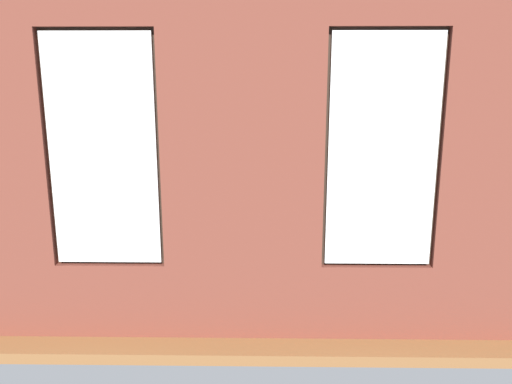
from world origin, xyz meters
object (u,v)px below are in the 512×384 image
at_px(remote_gray, 258,221).
at_px(candle_jar, 240,223).
at_px(cup_ceramic, 279,223).
at_px(potted_plant_mid_room_small, 308,215).
at_px(tv_flatscreen, 39,183).
at_px(potted_plant_corner_near_left, 414,183).
at_px(couch_by_window, 161,273).
at_px(couch_left, 456,242).
at_px(potted_plant_foreground_right, 97,172).
at_px(potted_plant_near_tv, 54,233).
at_px(potted_plant_by_left_couch, 394,214).
at_px(media_console, 43,227).
at_px(potted_plant_between_couches, 292,240).
at_px(coffee_table, 271,228).

bearing_deg(remote_gray, candle_jar, -107.21).
bearing_deg(cup_ceramic, potted_plant_mid_room_small, -116.66).
distance_m(cup_ceramic, tv_flatscreen, 3.37).
height_order(potted_plant_corner_near_left, potted_plant_mid_room_small, potted_plant_corner_near_left).
relative_size(couch_by_window, candle_jar, 19.56).
height_order(candle_jar, tv_flatscreen, tv_flatscreen).
relative_size(couch_left, remote_gray, 11.86).
bearing_deg(potted_plant_corner_near_left, potted_plant_foreground_right, 0.60).
bearing_deg(potted_plant_foreground_right, potted_plant_near_tv, 95.86).
relative_size(couch_by_window, potted_plant_by_left_couch, 3.92).
bearing_deg(couch_left, potted_plant_mid_room_small, -122.40).
bearing_deg(media_console, potted_plant_by_left_couch, -172.20).
relative_size(couch_left, tv_flatscreen, 1.99).
xyz_separation_m(potted_plant_mid_room_small, potted_plant_near_tv, (3.23, 1.43, 0.15)).
height_order(remote_gray, potted_plant_near_tv, potted_plant_near_tv).
xyz_separation_m(tv_flatscreen, potted_plant_near_tv, (-0.55, 0.91, -0.44)).
relative_size(cup_ceramic, potted_plant_by_left_couch, 0.19).
height_order(potted_plant_between_couches, potted_plant_near_tv, potted_plant_near_tv).
distance_m(couch_left, coffee_table, 2.34).
xyz_separation_m(media_console, tv_flatscreen, (0.00, -0.00, 0.64)).
relative_size(couch_by_window, potted_plant_mid_room_small, 3.70).
relative_size(couch_left, media_console, 2.18).
height_order(couch_left, cup_ceramic, couch_left).
distance_m(cup_ceramic, potted_plant_corner_near_left, 3.07).
bearing_deg(candle_jar, media_console, -7.97).
distance_m(coffee_table, media_console, 3.23).
height_order(coffee_table, potted_plant_mid_room_small, potted_plant_mid_room_small).
distance_m(tv_flatscreen, potted_plant_corner_near_left, 5.88).
bearing_deg(potted_plant_foreground_right, couch_by_window, 117.52).
xyz_separation_m(potted_plant_corner_near_left, potted_plant_by_left_couch, (0.55, 0.89, -0.30)).
bearing_deg(couch_by_window, candle_jar, -117.81).
relative_size(media_console, potted_plant_foreground_right, 0.74).
bearing_deg(potted_plant_corner_near_left, potted_plant_by_left_couch, 58.31).
xyz_separation_m(couch_by_window, potted_plant_by_left_couch, (-3.06, -2.52, -0.03)).
height_order(remote_gray, tv_flatscreen, tv_flatscreen).
bearing_deg(media_console, potted_plant_between_couches, 152.60).
xyz_separation_m(tv_flatscreen, potted_plant_corner_near_left, (-5.66, -1.59, -0.31)).
distance_m(coffee_table, tv_flatscreen, 3.27).
bearing_deg(couch_left, potted_plant_between_couches, -60.22).
xyz_separation_m(couch_by_window, potted_plant_mid_room_small, (-1.73, -2.34, -0.01)).
bearing_deg(couch_by_window, potted_plant_near_tv, -31.37).
bearing_deg(potted_plant_by_left_couch, candle_jar, 25.30).
bearing_deg(remote_gray, potted_plant_corner_near_left, 67.57).
bearing_deg(potted_plant_between_couches, potted_plant_near_tv, -16.79).
bearing_deg(coffee_table, remote_gray, -27.68).
bearing_deg(potted_plant_foreground_right, remote_gray, 147.77).
distance_m(potted_plant_corner_near_left, potted_plant_by_left_couch, 1.09).
height_order(remote_gray, potted_plant_between_couches, potted_plant_between_couches).
relative_size(coffee_table, potted_plant_corner_near_left, 1.15).
distance_m(couch_left, media_console, 5.55).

